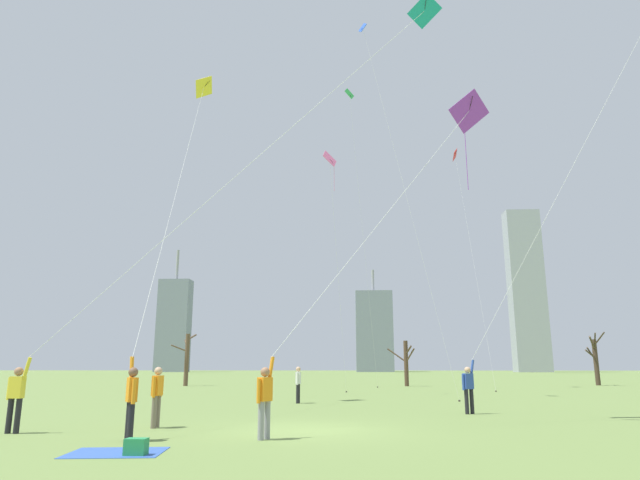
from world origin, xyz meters
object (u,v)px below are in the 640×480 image
(bare_tree_rightmost, at_px, (406,362))
(distant_kite_drifting_left_blue, at_px, (372,65))
(kite_flyer_midfield_center_teal, at_px, (103,313))
(kite_flyer_foreground_right_white, at_px, (506,311))
(bystander_strolling_midfield, at_px, (298,383))
(picnic_spot, at_px, (127,449))
(bare_tree_left_of_center, at_px, (187,358))
(distant_kite_drifting_right_red, at_px, (457,166))
(kite_flyer_far_back_purple, at_px, (337,296))
(bystander_watching_nearby, at_px, (157,394))
(distant_kite_high_overhead_pink, at_px, (331,173))
(kite_flyer_midfield_right_yellow, at_px, (162,265))
(bare_tree_center, at_px, (595,359))
(distant_kite_low_near_trees_green, at_px, (352,120))

(bare_tree_rightmost, bearing_deg, distant_kite_drifting_left_blue, -99.70)
(kite_flyer_midfield_center_teal, distance_m, kite_flyer_foreground_right_white, 13.78)
(bystander_strolling_midfield, distance_m, picnic_spot, 15.11)
(kite_flyer_midfield_center_teal, xyz_separation_m, picnic_spot, (2.34, -3.56, -2.94))
(kite_flyer_midfield_center_teal, xyz_separation_m, bare_tree_left_of_center, (-7.46, 33.17, -0.67))
(distant_kite_drifting_right_red, bearing_deg, picnic_spot, -111.84)
(kite_flyer_far_back_purple, distance_m, bare_tree_left_of_center, 35.89)
(bystander_watching_nearby, distance_m, bare_tree_rightmost, 34.01)
(kite_flyer_foreground_right_white, distance_m, picnic_spot, 14.36)
(distant_kite_high_overhead_pink, relative_size, bare_tree_left_of_center, 3.41)
(distant_kite_drifting_right_red, height_order, bare_tree_left_of_center, distant_kite_drifting_right_red)
(kite_flyer_midfield_right_yellow, bearing_deg, bare_tree_center, 52.20)
(kite_flyer_midfield_center_teal, distance_m, distant_kite_drifting_left_blue, 23.56)
(kite_flyer_far_back_purple, relative_size, bare_tree_left_of_center, 2.51)
(kite_flyer_far_back_purple, height_order, picnic_spot, kite_flyer_far_back_purple)
(bystander_strolling_midfield, height_order, distant_kite_drifting_right_red, distant_kite_drifting_right_red)
(kite_flyer_midfield_right_yellow, relative_size, distant_kite_drifting_left_blue, 0.75)
(distant_kite_drifting_left_blue, bearing_deg, kite_flyer_foreground_right_white, -65.01)
(picnic_spot, bearing_deg, distant_kite_drifting_right_red, 68.16)
(bystander_watching_nearby, bearing_deg, kite_flyer_midfield_center_teal, -141.61)
(kite_flyer_foreground_right_white, bearing_deg, distant_kite_low_near_trees_green, 104.67)
(distant_kite_high_overhead_pink, height_order, bare_tree_left_of_center, distant_kite_high_overhead_pink)
(picnic_spot, height_order, bare_tree_rightmost, bare_tree_rightmost)
(distant_kite_low_near_trees_green, bearing_deg, bystander_watching_nearby, -102.33)
(kite_flyer_midfield_right_yellow, distance_m, bare_tree_center, 44.26)
(kite_flyer_midfield_center_teal, bearing_deg, kite_flyer_midfield_right_yellow, 57.91)
(kite_flyer_midfield_center_teal, height_order, distant_kite_low_near_trees_green, distant_kite_low_near_trees_green)
(kite_flyer_foreground_right_white, height_order, bare_tree_rightmost, kite_flyer_foreground_right_white)
(kite_flyer_midfield_center_teal, bearing_deg, distant_kite_drifting_right_red, 62.15)
(distant_kite_drifting_right_red, height_order, bare_tree_center, distant_kite_drifting_right_red)
(bystander_strolling_midfield, bearing_deg, bare_tree_left_of_center, 118.20)
(bystander_watching_nearby, bearing_deg, bare_tree_left_of_center, 105.20)
(bystander_strolling_midfield, bearing_deg, kite_flyer_far_back_purple, -79.60)
(picnic_spot, bearing_deg, bare_tree_center, 57.28)
(kite_flyer_far_back_purple, height_order, bystander_watching_nearby, kite_flyer_far_back_purple)
(distant_kite_drifting_left_blue, bearing_deg, bare_tree_rightmost, 80.30)
(picnic_spot, xyz_separation_m, bare_tree_left_of_center, (-9.81, 36.72, 2.26))
(kite_flyer_midfield_right_yellow, bearing_deg, distant_kite_low_near_trees_green, 76.80)
(distant_kite_drifting_right_red, distance_m, picnic_spot, 39.84)
(bystander_strolling_midfield, distance_m, bare_tree_left_of_center, 24.72)
(bare_tree_center, bearing_deg, kite_flyer_midfield_right_yellow, -127.80)
(distant_kite_high_overhead_pink, xyz_separation_m, bare_tree_left_of_center, (-12.93, 14.37, -11.30))
(bare_tree_center, bearing_deg, distant_kite_drifting_left_blue, -133.23)
(kite_flyer_midfield_right_yellow, bearing_deg, distant_kite_drifting_left_blue, 62.53)
(distant_kite_high_overhead_pink, xyz_separation_m, bare_tree_center, (22.61, 17.70, -11.39))
(distant_kite_high_overhead_pink, relative_size, bare_tree_rightmost, 4.03)
(kite_flyer_midfield_right_yellow, xyz_separation_m, picnic_spot, (1.35, -5.14, -4.53))
(bystander_strolling_midfield, bearing_deg, distant_kite_drifting_left_blue, 44.43)
(bare_tree_rightmost, bearing_deg, kite_flyer_midfield_center_teal, -108.50)
(distant_kite_drifting_left_blue, relative_size, picnic_spot, 11.38)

